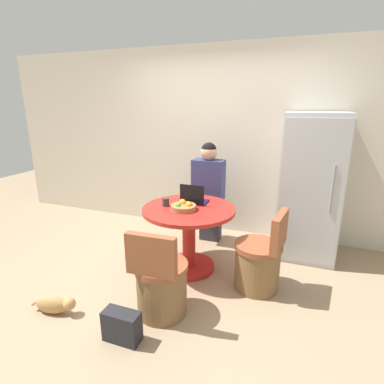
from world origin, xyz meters
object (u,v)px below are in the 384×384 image
at_px(dining_table, 189,229).
at_px(chair_right_side, 259,262).
at_px(person_seated, 209,189).
at_px(cat, 55,304).
at_px(laptop, 194,199).
at_px(refrigerator, 310,187).
at_px(handbag, 122,326).
at_px(fruit_bowl, 183,207).
at_px(chair_near_camera, 161,285).

bearing_deg(dining_table, chair_right_side, -8.18).
height_order(person_seated, cat, person_seated).
distance_m(laptop, cat, 1.72).
distance_m(refrigerator, person_seated, 1.24).
relative_size(dining_table, handbag, 3.40).
height_order(cat, handbag, handbag).
bearing_deg(fruit_bowl, cat, -128.11).
relative_size(dining_table, fruit_bowl, 3.78).
xyz_separation_m(laptop, fruit_bowl, (-0.03, -0.24, -0.02)).
distance_m(refrigerator, laptop, 1.42).
distance_m(refrigerator, chair_near_camera, 2.13).
bearing_deg(person_seated, handbag, 86.51).
relative_size(person_seated, laptop, 4.85).
distance_m(person_seated, handbag, 2.05).
xyz_separation_m(chair_near_camera, fruit_bowl, (-0.07, 0.73, 0.49)).
xyz_separation_m(fruit_bowl, cat, (-0.84, -1.07, -0.69)).
relative_size(dining_table, chair_near_camera, 1.21).
relative_size(refrigerator, chair_near_camera, 2.06).
height_order(refrigerator, chair_right_side, refrigerator).
bearing_deg(dining_table, fruit_bowl, -109.26).
bearing_deg(chair_near_camera, laptop, -90.62).
relative_size(chair_right_side, laptop, 2.99).
distance_m(chair_near_camera, cat, 0.99).
bearing_deg(handbag, chair_right_side, 50.28).
bearing_deg(person_seated, chair_right_side, 133.15).
relative_size(refrigerator, cat, 3.99).
xyz_separation_m(chair_right_side, laptop, (-0.80, 0.27, 0.50)).
xyz_separation_m(refrigerator, handbag, (-1.34, -2.08, -0.74)).
height_order(dining_table, person_seated, person_seated).
xyz_separation_m(chair_right_side, fruit_bowl, (-0.83, 0.03, 0.49)).
height_order(person_seated, fruit_bowl, person_seated).
bearing_deg(chair_right_side, person_seated, -128.66).
bearing_deg(cat, refrigerator, 33.56).
distance_m(chair_near_camera, handbag, 0.46).
bearing_deg(refrigerator, person_seated, -174.08).
distance_m(refrigerator, handbag, 2.58).
height_order(laptop, fruit_bowl, laptop).
height_order(refrigerator, cat, refrigerator).
relative_size(refrigerator, laptop, 6.17).
height_order(chair_near_camera, cat, chair_near_camera).
height_order(dining_table, fruit_bowl, fruit_bowl).
height_order(fruit_bowl, handbag, fruit_bowl).
height_order(refrigerator, laptop, refrigerator).
bearing_deg(chair_right_side, cat, -50.03).
bearing_deg(laptop, dining_table, 89.03).
distance_m(laptop, fruit_bowl, 0.24).
xyz_separation_m(laptop, cat, (-0.87, -1.31, -0.70)).
xyz_separation_m(refrigerator, chair_near_camera, (-1.19, -1.67, -0.58)).
bearing_deg(refrigerator, laptop, -150.26).
bearing_deg(fruit_bowl, laptop, 82.47).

